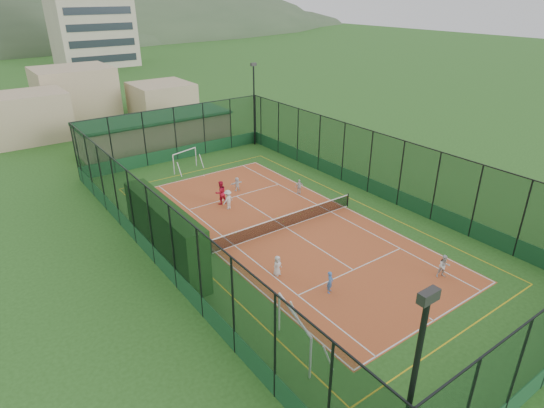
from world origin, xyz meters
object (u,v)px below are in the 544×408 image
at_px(clubhouse, 155,131).
at_px(white_bench, 188,265).
at_px(child_near_mid, 330,282).
at_px(coach, 221,193).
at_px(futsal_goal_near, 294,334).
at_px(futsal_goal_far, 185,161).
at_px(floodlight_ne, 254,105).
at_px(child_far_back, 237,184).
at_px(child_near_left, 277,266).
at_px(child_far_left, 228,200).
at_px(child_far_right, 299,187).
at_px(child_near_right, 444,266).

bearing_deg(clubhouse, white_bench, -108.78).
bearing_deg(child_near_mid, coach, 53.76).
bearing_deg(futsal_goal_near, futsal_goal_far, -1.80).
bearing_deg(futsal_goal_far, child_near_mid, -111.72).
distance_m(floodlight_ne, coach, 15.15).
xyz_separation_m(clubhouse, child_far_back, (0.65, -14.69, -1.00)).
xyz_separation_m(clubhouse, child_near_left, (-3.85, -26.21, -0.96)).
relative_size(clubhouse, child_far_left, 10.24).
bearing_deg(floodlight_ne, clubhouse, 147.88).
bearing_deg(futsal_goal_far, child_far_back, -95.64).
height_order(floodlight_ne, child_near_mid, floodlight_ne).
xyz_separation_m(child_far_right, coach, (-5.96, 2.00, 0.31)).
xyz_separation_m(white_bench, futsal_goal_near, (0.91, -8.59, 0.62)).
distance_m(futsal_goal_near, coach, 16.31).
xyz_separation_m(child_near_left, child_far_left, (2.19, 9.05, 0.13)).
xyz_separation_m(child_near_mid, child_far_right, (6.86, 11.08, -0.03)).
bearing_deg(floodlight_ne, child_near_mid, -115.14).
distance_m(child_near_mid, coach, 13.11).
xyz_separation_m(child_near_left, coach, (2.20, 10.13, 0.31)).
height_order(child_near_mid, child_near_right, child_near_right).
bearing_deg(white_bench, child_near_left, -38.64).
bearing_deg(child_far_right, child_far_left, 12.01).
distance_m(floodlight_ne, white_bench, 24.29).
distance_m(child_near_left, child_near_mid, 3.22).
xyz_separation_m(futsal_goal_near, child_near_right, (10.46, -0.31, -0.35)).
bearing_deg(child_near_left, clubhouse, 68.86).
bearing_deg(futsal_goal_near, child_near_mid, -48.31).
bearing_deg(coach, child_near_left, 77.27).
height_order(clubhouse, futsal_goal_near, clubhouse).
bearing_deg(child_far_right, floodlight_ne, -87.93).
relative_size(child_near_mid, child_far_right, 1.06).
xyz_separation_m(white_bench, child_near_right, (11.36, -8.90, 0.27)).
distance_m(futsal_goal_near, child_near_mid, 4.97).
relative_size(child_near_right, child_far_left, 0.94).
bearing_deg(child_near_left, child_far_left, 63.63).
distance_m(clubhouse, child_near_left, 26.50).
distance_m(futsal_goal_near, child_far_back, 18.46).
bearing_deg(child_near_left, white_bench, 127.60).
bearing_deg(clubhouse, child_far_right, -76.59).
bearing_deg(child_near_right, floodlight_ne, 108.31).
bearing_deg(futsal_goal_near, child_far_left, -6.91).
distance_m(clubhouse, futsal_goal_near, 32.27).
xyz_separation_m(floodlight_ne, coach, (-10.25, -10.68, -3.20)).
xyz_separation_m(futsal_goal_far, child_far_left, (-1.02, -9.15, -0.13)).
bearing_deg(child_near_right, white_bench, 171.04).
relative_size(floodlight_ne, coach, 4.51).
relative_size(futsal_goal_far, child_far_back, 2.41).
bearing_deg(child_far_left, coach, -109.27).
bearing_deg(child_near_mid, white_bench, 97.87).
relative_size(child_near_left, child_far_back, 1.07).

